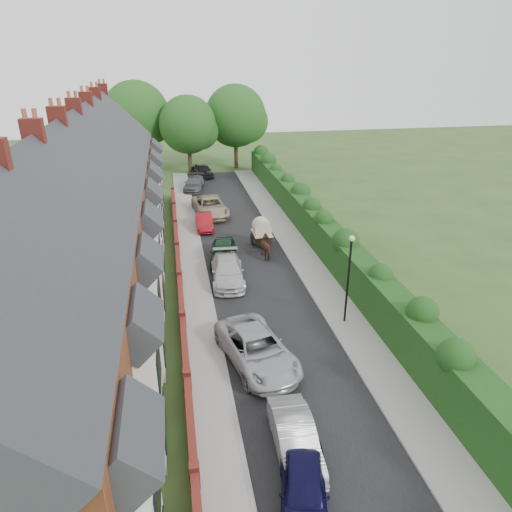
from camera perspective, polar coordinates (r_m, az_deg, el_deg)
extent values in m
plane|color=#2D4C1E|center=(21.81, 6.17, -14.70)|extent=(140.00, 140.00, 0.00)
cube|color=black|center=(30.78, -0.49, -2.18)|extent=(6.00, 58.00, 0.02)
cube|color=#97958F|center=(31.67, 6.83, -1.48)|extent=(2.20, 58.00, 0.12)
cube|color=#97958F|center=(30.39, -7.66, -2.67)|extent=(1.70, 58.00, 0.12)
cube|color=gray|center=(31.39, 5.00, -1.63)|extent=(0.18, 58.00, 0.13)
cube|color=gray|center=(30.43, -6.16, -2.55)|extent=(0.18, 58.00, 0.13)
cube|color=#133510|center=(31.74, 10.04, 0.73)|extent=(1.50, 58.00, 2.50)
cube|color=#974D26|center=(28.72, -21.22, 1.19)|extent=(8.00, 40.00, 6.50)
cube|color=#2B2D33|center=(27.72, -22.22, 7.40)|extent=(8.00, 40.20, 8.00)
cube|color=black|center=(12.73, -12.25, -26.94)|extent=(0.06, 1.80, 1.60)
cube|color=#2B2D33|center=(11.46, -15.86, -21.29)|extent=(1.70, 2.60, 1.70)
cube|color=#3F2D2D|center=(16.23, -13.92, -27.49)|extent=(0.08, 0.90, 2.10)
cube|color=silver|center=(13.74, -15.33, -18.99)|extent=(0.12, 1.20, 1.60)
cube|color=silver|center=(17.14, -13.00, -16.60)|extent=(0.70, 2.40, 5.20)
cube|color=black|center=(17.91, -11.38, -19.46)|extent=(0.06, 1.80, 1.60)
cube|color=black|center=(16.37, -12.07, -13.32)|extent=(0.06, 1.80, 1.60)
cube|color=#2B2D33|center=(15.41, -14.59, -8.08)|extent=(1.70, 2.60, 1.70)
cube|color=#3F2D2D|center=(19.76, -13.37, -16.15)|extent=(0.08, 0.90, 2.10)
cube|color=silver|center=(17.74, -14.37, -8.02)|extent=(0.12, 1.20, 1.60)
cube|color=silver|center=(21.21, -12.71, -7.86)|extent=(0.70, 2.40, 5.20)
cube|color=black|center=(21.84, -11.44, -10.47)|extent=(0.06, 1.80, 1.60)
cube|color=black|center=(20.59, -11.98, -4.95)|extent=(0.06, 1.80, 1.60)
cube|color=#2B2D33|center=(19.83, -13.91, -0.49)|extent=(1.70, 2.60, 1.70)
cube|color=#3F2D2D|center=(23.82, -13.03, -8.45)|extent=(0.08, 0.90, 2.10)
cube|color=silver|center=(22.16, -13.81, -1.24)|extent=(0.12, 1.20, 1.60)
cube|color=silver|center=(25.61, -12.52, -2.03)|extent=(0.70, 2.40, 5.20)
cube|color=black|center=(26.13, -11.47, -4.33)|extent=(0.06, 1.80, 1.60)
cube|color=black|center=(25.10, -11.92, 0.50)|extent=(0.06, 1.80, 1.60)
cube|color=#2B2D33|center=(24.48, -13.49, 4.27)|extent=(1.70, 2.60, 1.70)
cube|color=#3F2D2D|center=(28.19, -12.81, -3.06)|extent=(0.08, 0.90, 2.10)
cube|color=silver|center=(26.77, -13.44, 3.24)|extent=(0.12, 1.20, 1.60)
cube|color=silver|center=(30.20, -12.38, 2.07)|extent=(0.70, 2.40, 5.20)
cube|color=black|center=(30.64, -11.50, 0.04)|extent=(0.06, 1.80, 1.60)
cube|color=black|center=(29.77, -11.88, 4.27)|extent=(0.06, 1.80, 1.60)
cube|color=#2B2D33|center=(29.25, -13.20, 7.51)|extent=(1.70, 2.60, 1.70)
cube|color=#3F2D2D|center=(32.74, -12.65, 0.86)|extent=(0.08, 0.90, 2.10)
cube|color=silver|center=(31.51, -13.18, 6.40)|extent=(0.12, 1.20, 1.60)
cube|color=silver|center=(34.90, -12.29, 5.07)|extent=(0.70, 2.40, 5.20)
cube|color=black|center=(35.28, -11.52, 3.28)|extent=(0.06, 1.80, 1.60)
cube|color=black|center=(34.53, -11.84, 7.00)|extent=(0.06, 1.80, 1.60)
cube|color=#2B2D33|center=(34.08, -12.98, 9.83)|extent=(1.70, 2.60, 1.70)
cube|color=#3F2D2D|center=(37.40, -12.52, 3.81)|extent=(0.08, 0.90, 2.10)
cube|color=silver|center=(36.32, -12.98, 8.72)|extent=(0.12, 1.20, 1.60)
cube|color=silver|center=(39.67, -12.21, 7.36)|extent=(0.70, 2.40, 5.20)
cube|color=black|center=(40.01, -11.53, 5.76)|extent=(0.06, 1.80, 1.60)
cube|color=black|center=(39.35, -11.82, 9.07)|extent=(0.06, 1.80, 1.60)
cube|color=#2B2D33|center=(38.96, -12.82, 11.57)|extent=(1.70, 2.60, 1.70)
cube|color=#3F2D2D|center=(42.14, -12.43, 6.10)|extent=(0.08, 0.90, 2.10)
cube|color=silver|center=(41.17, -12.83, 10.50)|extent=(0.12, 1.20, 1.60)
cube|color=silver|center=(44.50, -12.15, 9.15)|extent=(0.70, 2.40, 5.20)
cube|color=black|center=(44.80, -11.55, 7.71)|extent=(0.06, 1.80, 1.60)
cube|color=black|center=(44.21, -11.80, 10.69)|extent=(0.06, 1.80, 1.60)
cube|color=#2B2D33|center=(43.86, -12.70, 12.92)|extent=(1.70, 2.60, 1.70)
cube|color=#3F2D2D|center=(46.93, -12.35, 7.93)|extent=(0.08, 0.90, 2.10)
cube|color=silver|center=(46.05, -12.71, 11.90)|extent=(0.12, 1.20, 1.60)
cube|color=maroon|center=(22.18, -26.00, 13.15)|extent=(0.90, 0.50, 1.60)
cylinder|color=brown|center=(22.12, -26.97, 15.47)|extent=(0.20, 0.20, 0.50)
cylinder|color=brown|center=(22.01, -25.94, 15.62)|extent=(0.20, 0.20, 0.50)
cube|color=maroon|center=(27.00, -23.50, 15.11)|extent=(0.90, 0.50, 1.60)
cylinder|color=brown|center=(26.95, -24.27, 17.04)|extent=(0.20, 0.20, 0.50)
cylinder|color=brown|center=(26.86, -23.41, 17.16)|extent=(0.20, 0.20, 0.50)
cube|color=maroon|center=(31.88, -21.74, 16.47)|extent=(0.90, 0.50, 1.60)
cylinder|color=brown|center=(31.83, -22.38, 18.10)|extent=(0.20, 0.20, 0.50)
cylinder|color=brown|center=(31.76, -21.64, 18.20)|extent=(0.20, 0.20, 0.50)
cube|color=maroon|center=(36.79, -20.42, 17.45)|extent=(0.90, 0.50, 1.60)
cylinder|color=brown|center=(36.75, -20.97, 18.87)|extent=(0.20, 0.20, 0.50)
cylinder|color=brown|center=(36.68, -20.32, 18.95)|extent=(0.20, 0.20, 0.50)
cube|color=maroon|center=(41.72, -19.41, 18.20)|extent=(0.90, 0.50, 1.60)
cylinder|color=brown|center=(41.68, -19.89, 19.45)|extent=(0.20, 0.20, 0.50)
cylinder|color=brown|center=(41.63, -19.31, 19.52)|extent=(0.20, 0.20, 0.50)
cube|color=maroon|center=(46.66, -18.61, 18.78)|extent=(0.90, 0.50, 1.60)
cylinder|color=brown|center=(46.63, -19.03, 19.91)|extent=(0.20, 0.20, 0.50)
cylinder|color=brown|center=(46.58, -18.51, 19.97)|extent=(0.20, 0.20, 0.50)
cube|color=maroon|center=(18.97, -8.16, -20.11)|extent=(0.30, 4.70, 0.90)
cube|color=maroon|center=(22.85, -8.87, -11.43)|extent=(0.30, 4.70, 0.90)
cube|color=maroon|center=(27.09, -9.35, -5.36)|extent=(0.30, 4.70, 0.90)
cube|color=maroon|center=(31.56, -9.68, -0.98)|extent=(0.30, 4.70, 0.90)
cube|color=maroon|center=(36.17, -9.93, 2.31)|extent=(0.30, 4.70, 0.90)
cube|color=maroon|center=(40.87, -10.12, 4.85)|extent=(0.30, 4.70, 0.90)
cube|color=maroon|center=(45.63, -10.28, 6.86)|extent=(0.30, 4.70, 0.90)
cube|color=maroon|center=(17.18, -7.67, -25.63)|extent=(0.35, 0.35, 1.10)
cube|color=maroon|center=(20.79, -8.58, -15.15)|extent=(0.35, 0.35, 1.10)
cube|color=maroon|center=(24.88, -9.15, -7.94)|extent=(0.35, 0.35, 1.10)
cube|color=maroon|center=(29.26, -9.54, -2.83)|extent=(0.35, 0.35, 1.10)
cube|color=maroon|center=(33.81, -9.82, 0.94)|extent=(0.35, 0.35, 1.10)
cube|color=maroon|center=(38.47, -10.04, 3.80)|extent=(0.35, 0.35, 1.10)
cube|color=maroon|center=(43.21, -10.21, 6.03)|extent=(0.35, 0.35, 1.10)
cube|color=maroon|center=(48.00, -10.35, 7.83)|extent=(0.35, 0.35, 1.10)
cylinder|color=black|center=(24.69, 11.39, -3.46)|extent=(0.12, 0.12, 4.80)
cylinder|color=black|center=(23.68, 11.86, 1.81)|extent=(0.20, 0.20, 0.10)
sphere|color=silver|center=(23.63, 11.89, 2.15)|extent=(0.32, 0.32, 0.32)
cylinder|color=#332316|center=(57.36, -8.30, 12.46)|extent=(0.50, 0.50, 4.75)
sphere|color=#234717|center=(56.78, -8.52, 15.93)|extent=(6.80, 6.80, 6.80)
sphere|color=#234717|center=(57.24, -7.08, 15.40)|extent=(4.76, 4.76, 4.76)
cylinder|color=#332316|center=(59.81, -2.52, 13.39)|extent=(0.50, 0.50, 5.25)
sphere|color=#234717|center=(59.22, -2.59, 17.09)|extent=(7.60, 7.60, 7.60)
sphere|color=#234717|center=(59.84, -1.12, 16.47)|extent=(5.32, 5.32, 5.32)
cylinder|color=#332316|center=(60.29, -14.32, 12.90)|extent=(0.50, 0.50, 5.50)
sphere|color=#234717|center=(59.70, -14.73, 16.73)|extent=(8.00, 8.00, 8.00)
sphere|color=#234717|center=(60.01, -13.06, 16.18)|extent=(5.60, 5.60, 5.60)
imported|color=black|center=(16.69, 5.98, -26.85)|extent=(2.53, 4.23, 1.35)
imported|color=#A7A7AC|center=(18.07, 4.91, -21.71)|extent=(1.53, 4.12, 1.34)
imported|color=#AAADB2|center=(22.01, 0.11, -11.54)|extent=(3.88, 6.15, 1.58)
imported|color=silver|center=(29.52, -3.58, -1.90)|extent=(2.35, 5.10, 1.44)
imported|color=black|center=(32.33, -4.12, 0.53)|extent=(2.44, 4.63, 1.50)
imported|color=maroon|center=(38.80, -6.51, 4.32)|extent=(1.36, 3.86, 1.27)
imported|color=tan|center=(42.12, -5.74, 6.19)|extent=(3.31, 6.05, 1.61)
imported|color=#4E5055|center=(50.51, -7.73, 8.97)|extent=(2.79, 5.06, 1.39)
imported|color=black|center=(56.01, -6.65, 10.58)|extent=(2.62, 4.73, 1.52)
imported|color=#522D1E|center=(32.92, 1.43, 1.11)|extent=(1.12, 1.99, 1.60)
cube|color=black|center=(34.72, 0.73, 2.50)|extent=(1.23, 2.05, 0.51)
cylinder|color=#BEB594|center=(34.47, 0.74, 3.61)|extent=(1.33, 1.28, 1.33)
cube|color=#BEB594|center=(34.63, 0.74, 2.89)|extent=(1.35, 2.10, 0.04)
cylinder|color=black|center=(35.32, -0.53, 2.17)|extent=(0.08, 0.92, 0.92)
cylinder|color=black|center=(35.56, 1.59, 2.31)|extent=(0.08, 0.92, 0.92)
cylinder|color=black|center=(33.61, 0.51, 1.85)|extent=(0.06, 1.84, 0.06)
cylinder|color=black|center=(33.75, 1.71, 1.93)|extent=(0.06, 1.84, 0.06)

